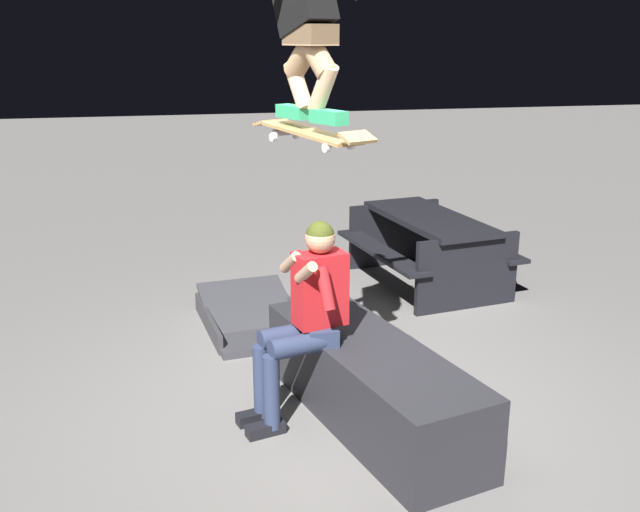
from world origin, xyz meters
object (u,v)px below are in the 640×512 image
at_px(ledge_box_main, 371,383).
at_px(picnic_table_back, 428,239).
at_px(skateboard, 311,133).
at_px(kicker_ramp, 253,321).
at_px(person_sitting_on_ledge, 305,311).
at_px(skater_airborne, 304,14).

bearing_deg(ledge_box_main, picnic_table_back, -27.72).
height_order(skateboard, kicker_ramp, skateboard).
bearing_deg(picnic_table_back, ledge_box_main, 152.28).
height_order(person_sitting_on_ledge, picnic_table_back, person_sitting_on_ledge).
relative_size(person_sitting_on_ledge, picnic_table_back, 0.74).
distance_m(person_sitting_on_ledge, skateboard, 1.19).
height_order(person_sitting_on_ledge, skater_airborne, skater_airborne).
height_order(skateboard, skater_airborne, skater_airborne).
distance_m(ledge_box_main, kicker_ramp, 1.93).
bearing_deg(skateboard, picnic_table_back, -34.70).
relative_size(person_sitting_on_ledge, skater_airborne, 1.24).
bearing_deg(person_sitting_on_ledge, kicker_ramp, 5.03).
bearing_deg(kicker_ramp, skateboard, -174.33).
relative_size(person_sitting_on_ledge, skateboard, 1.38).
distance_m(kicker_ramp, picnic_table_back, 2.15).
xyz_separation_m(skater_airborne, picnic_table_back, (2.52, -1.80, -2.17)).
bearing_deg(ledge_box_main, person_sitting_on_ledge, 72.64).
bearing_deg(skateboard, kicker_ramp, 5.67).
relative_size(skater_airborne, picnic_table_back, 0.59).
bearing_deg(skater_airborne, person_sitting_on_ledge, 7.61).
bearing_deg(kicker_ramp, picnic_table_back, -67.93).
height_order(skateboard, picnic_table_back, skateboard).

